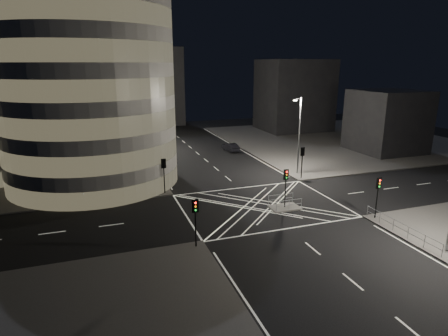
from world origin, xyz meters
name	(u,v)px	position (x,y,z in m)	size (l,w,h in m)	color
ground	(261,205)	(0.00, 0.00, 0.00)	(120.00, 120.00, 0.00)	black
sidewalk_far_left	(1,165)	(-29.00, 27.00, 0.07)	(42.00, 42.00, 0.15)	#4B4946
sidewalk_far_right	(339,139)	(29.00, 27.00, 0.07)	(42.00, 42.00, 0.15)	#4B4946
central_island	(285,207)	(2.00, -1.50, 0.07)	(3.00, 2.00, 0.15)	slate
office_tower_curved	(47,77)	(-20.74, 18.74, 12.65)	(30.00, 29.00, 27.20)	gray
office_block_rear	(53,82)	(-22.00, 42.00, 11.15)	(24.00, 16.00, 22.00)	gray
building_right_far	(294,95)	(26.00, 40.00, 7.65)	(14.00, 12.00, 15.00)	black
building_right_near	(387,121)	(30.00, 16.00, 5.15)	(10.00, 10.00, 10.00)	black
building_far_end	(143,87)	(-4.00, 58.00, 9.00)	(18.00, 8.00, 18.00)	black
tree_a	(145,153)	(-10.50, 9.00, 4.45)	(4.08, 4.08, 6.66)	black
tree_b	(139,141)	(-10.50, 15.00, 4.66)	(5.02, 5.02, 7.40)	black
tree_c	(134,133)	(-10.50, 21.00, 4.64)	(4.51, 4.51, 7.09)	black
tree_d	(129,122)	(-10.50, 27.00, 5.35)	(4.44, 4.44, 7.77)	black
tree_e	(126,123)	(-10.50, 33.00, 4.39)	(4.05, 4.05, 6.58)	black
traffic_signal_fl	(164,169)	(-8.80, 6.80, 2.91)	(0.55, 0.22, 4.00)	black
traffic_signal_nl	(195,214)	(-8.80, -6.80, 2.91)	(0.55, 0.22, 4.00)	black
traffic_signal_fr	(302,157)	(8.80, 6.80, 2.91)	(0.55, 0.22, 4.00)	black
traffic_signal_nr	(378,190)	(8.80, -6.80, 2.91)	(0.55, 0.22, 4.00)	black
traffic_signal_island	(286,181)	(2.00, -1.50, 2.91)	(0.55, 0.22, 4.00)	black
street_lamp_left_near	(150,138)	(-9.44, 12.00, 5.54)	(1.25, 0.25, 10.00)	slate
street_lamp_left_far	(134,118)	(-9.44, 30.00, 5.54)	(1.25, 0.25, 10.00)	slate
street_lamp_right_far	(299,133)	(9.44, 9.00, 5.54)	(1.25, 0.25, 10.00)	slate
railing_near_right	(416,237)	(8.30, -12.15, 0.70)	(0.06, 11.70, 1.10)	slate
railing_island_south	(289,205)	(2.00, -2.40, 0.70)	(2.80, 0.06, 1.10)	slate
railing_island_north	(281,199)	(2.00, -0.60, 0.70)	(2.80, 0.06, 1.10)	slate
sedan	(231,147)	(5.74, 24.72, 0.69)	(1.47, 4.21, 1.39)	black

